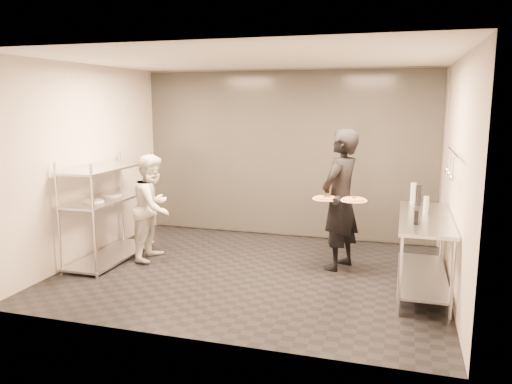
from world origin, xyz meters
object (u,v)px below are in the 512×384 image
(pizza_plate_near, at_px, (326,198))
(bottle_clear, at_px, (426,205))
(chef, at_px, (153,207))
(bottle_green, at_px, (413,193))
(prep_counter, at_px, (424,240))
(pos_monitor, at_px, (416,216))
(salad_plate, at_px, (340,170))
(waiter, at_px, (340,200))
(bottle_dark, at_px, (418,194))
(pass_rack, at_px, (109,207))
(pizza_plate_far, at_px, (354,200))

(pizza_plate_near, relative_size, bottle_clear, 1.62)
(chef, height_order, pizza_plate_near, chef)
(bottle_green, bearing_deg, pizza_plate_near, -155.35)
(bottle_green, bearing_deg, chef, -170.57)
(prep_counter, relative_size, pos_monitor, 8.12)
(prep_counter, height_order, pos_monitor, pos_monitor)
(salad_plate, xyz_separation_m, bottle_clear, (1.13, -0.66, -0.30))
(waiter, distance_m, salad_plate, 0.48)
(prep_counter, bearing_deg, bottle_dark, 95.07)
(pass_rack, relative_size, bottle_clear, 7.54)
(pass_rack, bearing_deg, pizza_plate_far, 4.77)
(pizza_plate_far, bearing_deg, pizza_plate_near, 178.97)
(chef, xyz_separation_m, salad_plate, (2.60, 0.63, 0.57))
(waiter, xyz_separation_m, salad_plate, (-0.04, 0.30, 0.37))
(pizza_plate_far, bearing_deg, bottle_clear, -7.11)
(pass_rack, bearing_deg, prep_counter, 0.03)
(waiter, height_order, pizza_plate_near, waiter)
(pass_rack, bearing_deg, pizza_plate_near, 5.46)
(prep_counter, height_order, pizza_plate_near, pizza_plate_near)
(pizza_plate_far, bearing_deg, pos_monitor, -40.44)
(pizza_plate_near, height_order, pos_monitor, pos_monitor)
(waiter, height_order, bottle_dark, waiter)
(pizza_plate_far, relative_size, salad_plate, 1.16)
(pizza_plate_near, bearing_deg, pass_rack, -174.54)
(pass_rack, relative_size, bottle_green, 5.82)
(pos_monitor, bearing_deg, chef, 169.96)
(salad_plate, height_order, bottle_green, salad_plate)
(pass_rack, xyz_separation_m, prep_counter, (4.33, 0.00, -0.14))
(chef, relative_size, bottle_clear, 7.21)
(chef, xyz_separation_m, pos_monitor, (3.61, -0.56, 0.24))
(bottle_dark, bearing_deg, chef, -170.74)
(pizza_plate_far, xyz_separation_m, bottle_clear, (0.88, -0.11, 0.00))
(chef, distance_m, bottle_dark, 3.72)
(waiter, distance_m, pizza_plate_near, 0.30)
(chef, distance_m, salad_plate, 2.74)
(pass_rack, distance_m, bottle_green, 4.28)
(bottle_green, bearing_deg, pass_rack, -169.16)
(bottle_green, height_order, bottle_clear, bottle_green)
(bottle_green, distance_m, bottle_dark, 0.07)
(pizza_plate_far, bearing_deg, pass_rack, -175.23)
(bottle_clear, height_order, bottle_dark, bottle_dark)
(pizza_plate_far, height_order, bottle_clear, bottle_clear)
(pass_rack, relative_size, waiter, 0.83)
(pos_monitor, height_order, bottle_dark, bottle_dark)
(bottle_dark, bearing_deg, pos_monitor, -92.42)
(chef, height_order, bottle_dark, chef)
(bottle_green, xyz_separation_m, bottle_clear, (0.14, -0.62, -0.03))
(salad_plate, bearing_deg, pizza_plate_near, -102.21)
(pizza_plate_far, height_order, salad_plate, salad_plate)
(pos_monitor, height_order, bottle_green, bottle_green)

